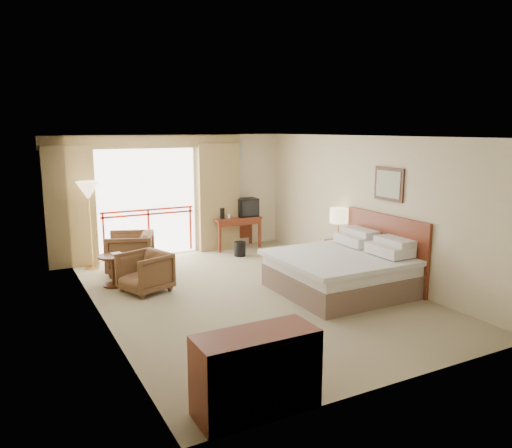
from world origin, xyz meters
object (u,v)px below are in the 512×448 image
desk (235,224)px  nightstand (339,254)px  bed (342,271)px  side_table (113,265)px  armchair_near (146,291)px  floor_lamp (88,194)px  dresser (256,372)px  tv (247,207)px  table_lamp (339,216)px  wastebasket (240,249)px  armchair_far (131,272)px

desk → nightstand: bearing=-63.6°
bed → side_table: bearing=148.2°
armchair_near → floor_lamp: 2.57m
dresser → armchair_near: bearing=85.2°
dresser → tv: bearing=59.7°
table_lamp → side_table: size_ratio=1.12×
nightstand → dresser: 5.58m
nightstand → wastebasket: nightstand is taller
armchair_far → desk: bearing=130.0°
dresser → desk: bearing=62.1°
wastebasket → dresser: dresser is taller
desk → wastebasket: bearing=-104.2°
nightstand → armchair_far: size_ratio=0.65×
armchair_near → nightstand: bearing=65.5°
armchair_near → dresser: bearing=-19.8°
nightstand → table_lamp: bearing=90.4°
side_table → floor_lamp: size_ratio=0.32×
floor_lamp → nightstand: bearing=-27.5°
wastebasket → dresser: bearing=-114.5°
desk → side_table: 3.68m
tv → side_table: bearing=-153.0°
armchair_near → side_table: size_ratio=1.35×
tv → dresser: size_ratio=0.39×
bed → tv: tv is taller
tv → side_table: size_ratio=0.85×
desk → armchair_far: desk is taller
bed → dresser: 4.09m
armchair_far → dresser: bearing=19.6°
table_lamp → side_table: 4.51m
nightstand → wastebasket: size_ratio=1.78×
table_lamp → armchair_near: 4.10m
desk → tv: size_ratio=2.36×
side_table → armchair_near: bearing=-53.4°
nightstand → desk: desk is taller
table_lamp → wastebasket: bearing=127.3°
side_table → floor_lamp: 1.82m
table_lamp → wastebasket: table_lamp is taller
wastebasket → floor_lamp: (-3.13, 0.50, 1.38)m
armchair_near → dresser: dresser is taller
wastebasket → table_lamp: bearing=-52.7°
armchair_far → side_table: (-0.49, -0.74, 0.39)m
bed → side_table: bed is taller
table_lamp → tv: 2.66m
table_lamp → floor_lamp: (-4.50, 2.29, 0.46)m
desk → dresser: bearing=-110.1°
bed → tv: 3.87m
tv → armchair_near: bearing=-142.5°
nightstand → armchair_far: bearing=157.1°
bed → floor_lamp: floor_lamp is taller
wastebasket → dresser: 6.32m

